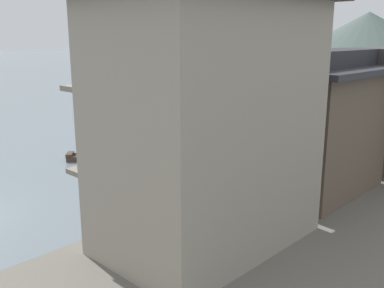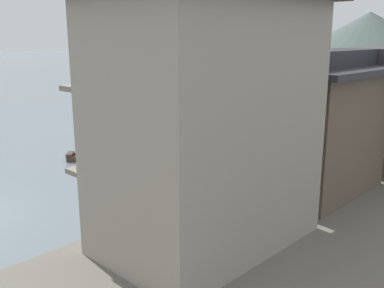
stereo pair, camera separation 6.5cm
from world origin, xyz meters
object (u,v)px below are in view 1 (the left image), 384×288
object	(u,v)px
boat_moored_far	(364,126)
mooring_post_dock_mid	(274,165)
house_waterfront_second	(314,123)
house_waterfront_tall	(384,108)
boat_upstream_distant	(372,93)
house_waterfront_nearest	(208,115)
boat_crossing_west	(331,106)
mooring_post_dock_near	(101,226)
boat_moored_third	(342,102)
boat_midriver_drifting	(109,157)
boat_moored_nearest	(312,151)

from	to	relation	value
boat_moored_far	mooring_post_dock_mid	world-z (taller)	mooring_post_dock_mid
house_waterfront_second	house_waterfront_tall	world-z (taller)	same
boat_upstream_distant	house_waterfront_nearest	world-z (taller)	house_waterfront_nearest
boat_crossing_west	mooring_post_dock_mid	size ratio (longest dim) A/B	5.00
boat_crossing_west	mooring_post_dock_near	bearing A→B (deg)	-75.32
house_waterfront_tall	mooring_post_dock_near	world-z (taller)	house_waterfront_tall
house_waterfront_nearest	boat_crossing_west	bearing A→B (deg)	110.02
boat_moored_third	house_waterfront_tall	bearing A→B (deg)	-60.57
boat_midriver_drifting	mooring_post_dock_near	distance (m)	12.49
boat_crossing_west	house_waterfront_second	xyz separation A→B (m)	(11.80, -25.62, 3.48)
boat_moored_third	house_waterfront_nearest	world-z (taller)	house_waterfront_nearest
house_waterfront_tall	mooring_post_dock_mid	xyz separation A→B (m)	(-3.21, -5.41, -2.65)
mooring_post_dock_near	house_waterfront_second	bearing A→B (deg)	74.78
boat_moored_third	boat_midriver_drifting	world-z (taller)	boat_midriver_drifting
boat_moored_third	house_waterfront_second	world-z (taller)	house_waterfront_second
boat_moored_far	house_waterfront_nearest	distance (m)	25.98
mooring_post_dock_near	boat_upstream_distant	bearing A→B (deg)	102.26
mooring_post_dock_near	house_waterfront_tall	bearing A→B (deg)	78.58
boat_crossing_west	house_waterfront_nearest	bearing A→B (deg)	-69.98
boat_midriver_drifting	boat_upstream_distant	world-z (taller)	boat_upstream_distant
boat_moored_nearest	boat_midriver_drifting	world-z (taller)	boat_midriver_drifting
boat_upstream_distant	house_waterfront_second	bearing A→B (deg)	-71.58
house_waterfront_second	mooring_post_dock_mid	size ratio (longest dim) A/B	9.48
boat_crossing_west	boat_moored_third	bearing A→B (deg)	102.88
boat_moored_third	boat_midriver_drifting	xyz separation A→B (m)	(0.30, -32.29, 0.01)
house_waterfront_second	mooring_post_dock_near	world-z (taller)	house_waterfront_second
mooring_post_dock_mid	boat_midriver_drifting	bearing A→B (deg)	-163.22
house_waterfront_second	mooring_post_dock_mid	distance (m)	3.83
boat_midriver_drifting	house_waterfront_second	xyz separation A→B (m)	(12.55, 2.05, 3.56)
boat_moored_nearest	house_waterfront_second	world-z (taller)	house_waterfront_second
boat_moored_nearest	boat_moored_far	distance (m)	9.74
house_waterfront_tall	mooring_post_dock_mid	distance (m)	6.83
boat_crossing_west	house_waterfront_second	size ratio (longest dim) A/B	0.53
boat_moored_third	boat_midriver_drifting	size ratio (longest dim) A/B	1.06
boat_midriver_drifting	mooring_post_dock_near	size ratio (longest dim) A/B	5.25
boat_moored_far	house_waterfront_second	distance (m)	18.90
mooring_post_dock_near	house_waterfront_nearest	bearing A→B (deg)	41.34
house_waterfront_second	house_waterfront_tall	xyz separation A→B (m)	(0.62, 6.36, -0.00)
boat_moored_far	boat_moored_third	bearing A→B (deg)	122.37
house_waterfront_tall	mooring_post_dock_near	xyz separation A→B (m)	(-3.21, -15.89, -2.58)
boat_moored_third	boat_upstream_distant	distance (m)	9.98
boat_upstream_distant	house_waterfront_nearest	xyz separation A→B (m)	(13.53, -47.33, 4.82)
boat_midriver_drifting	house_waterfront_second	size ratio (longest dim) A/B	0.67
boat_midriver_drifting	house_waterfront_tall	distance (m)	16.03
boat_moored_far	mooring_post_dock_mid	xyz separation A→B (m)	(2.43, -16.93, 0.84)
boat_crossing_west	house_waterfront_tall	world-z (taller)	house_waterfront_tall
boat_moored_third	boat_upstream_distant	bearing A→B (deg)	93.10
house_waterfront_second	boat_midriver_drifting	bearing A→B (deg)	-170.73
boat_crossing_west	mooring_post_dock_near	world-z (taller)	mooring_post_dock_near
boat_midriver_drifting	mooring_post_dock_near	bearing A→B (deg)	-36.88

